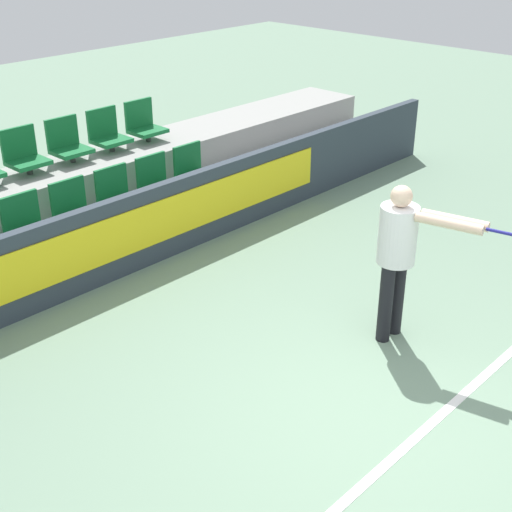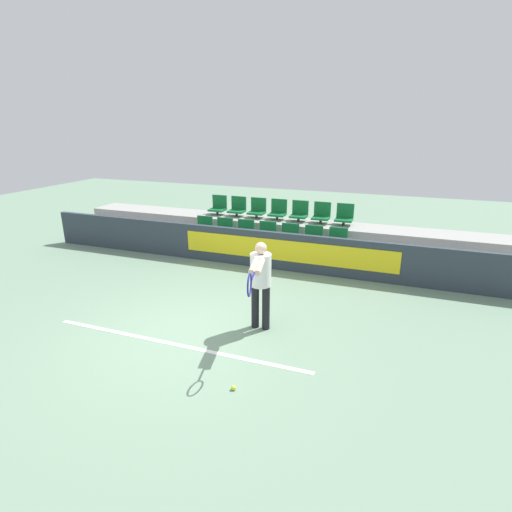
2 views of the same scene
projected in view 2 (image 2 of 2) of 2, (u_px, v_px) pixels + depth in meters
The scene contains 21 objects.
ground_plane at pixel (185, 335), 6.58m from camera, with size 30.00×30.00×0.00m, color gray.
court_baseline at pixel (175, 344), 6.31m from camera, with size 4.48×0.08×0.01m.
barrier_wall at pixel (258, 249), 9.56m from camera, with size 11.87×0.14×0.90m.
bleacher_tier_front at pixel (265, 252), 10.15m from camera, with size 11.47×0.96×0.41m.
bleacher_tier_middle at pixel (276, 235), 10.93m from camera, with size 11.47×0.96×0.82m.
stadium_chair_0 at pixel (204, 228), 10.70m from camera, with size 0.44×0.39×0.54m.
stadium_chair_1 at pixel (224, 230), 10.51m from camera, with size 0.44×0.39×0.54m.
stadium_chair_2 at pixel (245, 232), 10.31m from camera, with size 0.44×0.39×0.54m.
stadium_chair_3 at pixel (267, 234), 10.12m from camera, with size 0.44×0.39×0.54m.
stadium_chair_4 at pixel (289, 236), 9.92m from camera, with size 0.44×0.39×0.54m.
stadium_chair_5 at pixel (313, 239), 9.73m from camera, with size 0.44×0.39×0.54m.
stadium_chair_6 at pixel (337, 241), 9.53m from camera, with size 0.44×0.39×0.54m.
stadium_chair_7 at pixel (218, 206), 11.42m from camera, with size 0.44×0.39×0.54m.
stadium_chair_8 at pixel (238, 208), 11.23m from camera, with size 0.44×0.39×0.54m.
stadium_chair_9 at pixel (257, 209), 11.03m from camera, with size 0.44×0.39×0.54m.
stadium_chair_10 at pixel (278, 211), 10.84m from camera, with size 0.44×0.39×0.54m.
stadium_chair_11 at pixel (299, 213), 10.64m from camera, with size 0.44×0.39×0.54m.
stadium_chair_12 at pixel (321, 214), 10.45m from camera, with size 0.44×0.39×0.54m.
stadium_chair_13 at pixel (344, 216), 10.25m from camera, with size 0.44×0.39×0.54m.
tennis_player at pixel (260, 278), 6.46m from camera, with size 0.48×1.51×1.52m.
tennis_ball at pixel (234, 388), 5.23m from camera, with size 0.07×0.07×0.07m.
Camera 2 is at (3.12, -5.06, 3.34)m, focal length 28.00 mm.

